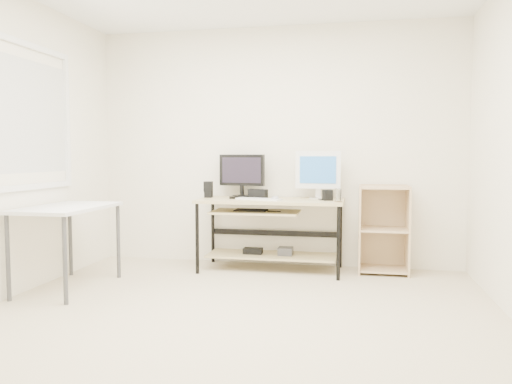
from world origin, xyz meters
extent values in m
cube|color=beige|center=(0.00, 0.00, -0.01)|extent=(4.00, 4.00, 0.01)
cube|color=white|center=(0.00, 2.00, 1.30)|extent=(4.00, 0.01, 2.60)
cube|color=white|center=(0.00, -2.00, 1.30)|extent=(4.00, 0.01, 2.60)
cube|color=white|center=(-1.98, 0.60, 1.55)|extent=(0.01, 1.00, 1.20)
cube|color=tan|center=(0.00, 1.66, 0.73)|extent=(1.50, 0.65, 0.03)
cube|color=tan|center=(-0.15, 1.60, 0.62)|extent=(0.90, 0.49, 0.02)
cube|color=tan|center=(0.00, 1.71, 0.15)|extent=(1.35, 0.46, 0.02)
cube|color=black|center=(-0.20, 1.60, 0.64)|extent=(0.33, 0.22, 0.01)
cylinder|color=black|center=(0.05, 1.55, 0.64)|extent=(0.14, 0.01, 0.01)
cube|color=#3F3F41|center=(0.15, 1.71, 0.20)|extent=(0.15, 0.15, 0.08)
cube|color=black|center=(-0.20, 1.71, 0.19)|extent=(0.20, 0.12, 0.06)
cylinder|color=black|center=(-0.71, 1.37, 0.36)|extent=(0.04, 0.04, 0.72)
cylinder|color=black|center=(-0.71, 1.94, 0.36)|extent=(0.04, 0.04, 0.72)
cylinder|color=black|center=(0.71, 1.37, 0.36)|extent=(0.04, 0.04, 0.72)
cylinder|color=black|center=(0.71, 1.94, 0.36)|extent=(0.04, 0.04, 0.72)
cube|color=white|center=(-1.68, 0.60, 0.73)|extent=(0.60, 1.00, 0.03)
cylinder|color=#3F3F41|center=(-1.94, 0.14, 0.36)|extent=(0.04, 0.04, 0.72)
cylinder|color=#3F3F41|center=(-1.94, 1.06, 0.36)|extent=(0.04, 0.04, 0.72)
cylinder|color=#3F3F41|center=(-1.42, 0.14, 0.36)|extent=(0.04, 0.04, 0.72)
cylinder|color=#3F3F41|center=(-1.42, 1.06, 0.36)|extent=(0.04, 0.04, 0.72)
cube|color=#D6B685|center=(0.91, 1.78, 0.45)|extent=(0.02, 0.40, 0.90)
cube|color=#D6B685|center=(1.39, 1.78, 0.45)|extent=(0.02, 0.40, 0.90)
cube|color=#D6B685|center=(1.15, 1.97, 0.45)|extent=(0.50, 0.02, 0.90)
cube|color=#D6B685|center=(1.15, 1.78, 0.04)|extent=(0.46, 0.38, 0.02)
cube|color=#D6B685|center=(1.15, 1.78, 0.45)|extent=(0.46, 0.38, 0.02)
cube|color=#D6B685|center=(1.15, 1.78, 0.88)|extent=(0.46, 0.38, 0.02)
cylinder|color=black|center=(-0.35, 1.85, 0.76)|extent=(0.21, 0.21, 0.02)
cylinder|color=black|center=(-0.35, 1.85, 0.82)|extent=(0.05, 0.05, 0.11)
cube|color=black|center=(-0.35, 1.85, 1.05)|extent=(0.51, 0.12, 0.34)
cube|color=black|center=(-0.35, 1.82, 1.05)|extent=(0.43, 0.06, 0.27)
cube|color=silver|center=(0.48, 1.81, 0.76)|extent=(0.17, 0.15, 0.01)
cylinder|color=silver|center=(0.48, 1.81, 0.81)|extent=(0.04, 0.04, 0.09)
cube|color=white|center=(0.48, 1.81, 1.05)|extent=(0.47, 0.05, 0.39)
cube|color=#2763AA|center=(0.48, 1.78, 1.05)|extent=(0.40, 0.01, 0.32)
cube|color=white|center=(-0.11, 1.56, 0.76)|extent=(0.49, 0.26, 0.02)
ellipsoid|color=#AFAFB4|center=(0.06, 1.56, 0.77)|extent=(0.08, 0.13, 0.04)
cube|color=black|center=(-0.15, 1.72, 0.80)|extent=(0.21, 0.13, 0.10)
cube|color=black|center=(-0.70, 1.73, 0.78)|extent=(0.08, 0.08, 0.07)
cube|color=black|center=(-0.70, 1.73, 0.87)|extent=(0.09, 0.09, 0.10)
cube|color=black|center=(0.59, 1.63, 0.80)|extent=(0.11, 0.11, 0.11)
cube|color=black|center=(-0.70, 1.80, 0.82)|extent=(0.08, 0.06, 0.15)
cylinder|color=black|center=(-0.41, 1.63, 0.76)|extent=(0.07, 0.07, 0.03)
cube|color=black|center=(0.52, 1.68, 0.75)|extent=(0.08, 0.11, 0.01)
cylinder|color=olive|center=(0.70, 1.48, 0.75)|extent=(0.09, 0.09, 0.01)
cylinder|color=white|center=(0.70, 1.48, 0.82)|extent=(0.07, 0.07, 0.13)
camera|label=1|loc=(0.86, -3.43, 1.20)|focal=35.00mm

